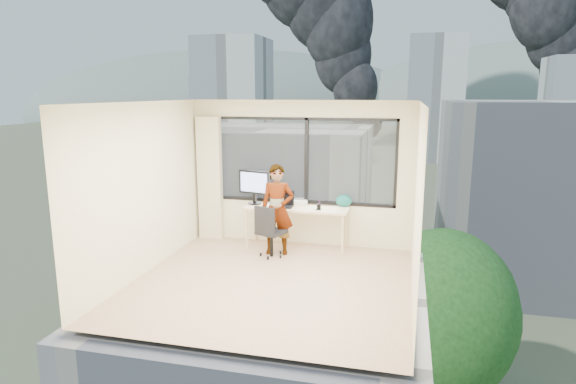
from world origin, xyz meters
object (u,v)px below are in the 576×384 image
(monitor, at_px, (254,187))
(desk, at_px, (297,227))
(game_console, at_px, (298,202))
(person, at_px, (277,210))
(laptop, at_px, (282,200))
(handbag, at_px, (344,201))
(chair, at_px, (271,230))

(monitor, bearing_deg, desk, 8.84)
(desk, relative_size, game_console, 5.38)
(desk, relative_size, monitor, 2.93)
(desk, height_order, person, person)
(laptop, bearing_deg, monitor, 166.99)
(person, xyz_separation_m, handbag, (1.06, 0.58, 0.09))
(desk, height_order, game_console, game_console)
(person, bearing_deg, laptop, 82.42)
(desk, xyz_separation_m, game_console, (-0.04, 0.24, 0.42))
(chair, distance_m, game_console, 0.91)
(laptop, bearing_deg, desk, 11.28)
(desk, xyz_separation_m, chair, (-0.31, -0.56, 0.08))
(game_console, height_order, laptop, laptop)
(game_console, xyz_separation_m, handbag, (0.84, -0.03, 0.07))
(chair, bearing_deg, monitor, 149.94)
(monitor, height_order, handbag, monitor)
(game_console, bearing_deg, handbag, -17.39)
(chair, xyz_separation_m, handbag, (1.11, 0.76, 0.40))
(game_console, bearing_deg, person, -124.55)
(person, distance_m, game_console, 0.66)
(monitor, distance_m, game_console, 0.83)
(desk, relative_size, handbag, 6.33)
(desk, bearing_deg, game_console, 99.05)
(person, bearing_deg, game_console, 62.99)
(laptop, bearing_deg, person, -90.79)
(chair, relative_size, laptop, 2.28)
(desk, xyz_separation_m, monitor, (-0.80, 0.06, 0.68))
(person, relative_size, laptop, 3.88)
(desk, bearing_deg, chair, -119.22)
(monitor, xyz_separation_m, handbag, (1.60, 0.14, -0.20))
(monitor, relative_size, handbag, 2.16)
(person, xyz_separation_m, laptop, (0.00, 0.32, 0.10))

